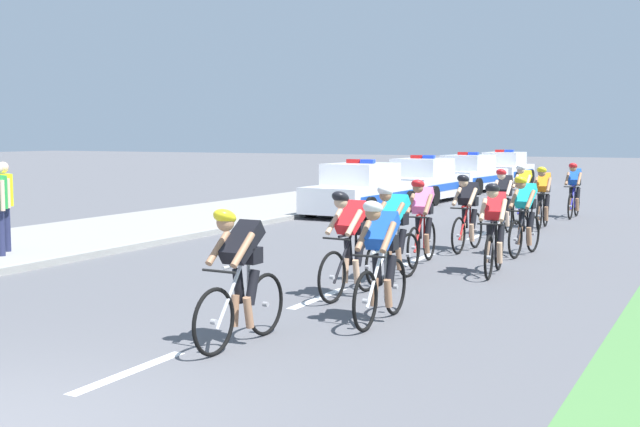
% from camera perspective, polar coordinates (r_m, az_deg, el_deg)
% --- Properties ---
extents(sidewalk_slab, '(4.47, 60.00, 0.12)m').
position_cam_1_polar(sidewalk_slab, '(22.20, -8.20, -0.26)').
color(sidewalk_slab, gray).
rests_on(sidewalk_slab, ground).
extents(kerb_edge, '(0.16, 60.00, 0.13)m').
position_cam_1_polar(kerb_edge, '(21.03, -3.41, -0.52)').
color(kerb_edge, '#9E9E99').
rests_on(kerb_edge, ground).
extents(lane_markings_centre, '(0.14, 17.60, 0.01)m').
position_cam_1_polar(lane_markings_centre, '(11.48, -0.13, -5.98)').
color(lane_markings_centre, white).
rests_on(lane_markings_centre, ground).
extents(cyclist_lead, '(0.42, 1.72, 1.56)m').
position_cam_1_polar(cyclist_lead, '(8.87, -5.68, -4.30)').
color(cyclist_lead, black).
rests_on(cyclist_lead, ground).
extents(cyclist_second, '(0.42, 1.72, 1.56)m').
position_cam_1_polar(cyclist_second, '(9.90, 4.28, -3.25)').
color(cyclist_second, black).
rests_on(cyclist_second, ground).
extents(cyclist_third, '(0.44, 1.72, 1.56)m').
position_cam_1_polar(cyclist_third, '(11.43, 2.11, -2.05)').
color(cyclist_third, black).
rests_on(cyclist_third, ground).
extents(cyclist_fourth, '(0.45, 1.72, 1.56)m').
position_cam_1_polar(cyclist_fourth, '(12.66, 5.16, -1.32)').
color(cyclist_fourth, black).
rests_on(cyclist_fourth, ground).
extents(cyclist_fifth, '(0.45, 1.72, 1.56)m').
position_cam_1_polar(cyclist_fifth, '(13.55, 12.16, -0.97)').
color(cyclist_fifth, black).
rests_on(cyclist_fifth, ground).
extents(cyclist_sixth, '(0.44, 1.72, 1.56)m').
position_cam_1_polar(cyclist_sixth, '(14.44, 7.16, -0.48)').
color(cyclist_sixth, black).
rests_on(cyclist_sixth, ground).
extents(cyclist_seventh, '(0.43, 1.72, 1.56)m').
position_cam_1_polar(cyclist_seventh, '(16.22, 10.31, 0.13)').
color(cyclist_seventh, black).
rests_on(cyclist_seventh, ground).
extents(cyclist_eighth, '(0.42, 1.72, 1.56)m').
position_cam_1_polar(cyclist_eighth, '(19.02, 12.77, 0.88)').
color(cyclist_eighth, black).
rests_on(cyclist_eighth, ground).
extents(cyclist_ninth, '(0.45, 1.72, 1.56)m').
position_cam_1_polar(cyclist_ninth, '(15.87, 14.18, -0.07)').
color(cyclist_ninth, black).
rests_on(cyclist_ninth, ground).
extents(cyclist_tenth, '(0.43, 1.72, 1.56)m').
position_cam_1_polar(cyclist_tenth, '(20.48, 15.39, 1.14)').
color(cyclist_tenth, black).
rests_on(cyclist_tenth, ground).
extents(cyclist_eleventh, '(0.42, 1.72, 1.56)m').
position_cam_1_polar(cyclist_eleventh, '(23.40, 17.42, 1.62)').
color(cyclist_eleventh, black).
rests_on(cyclist_eleventh, ground).
extents(cyclist_twelfth, '(0.43, 1.72, 1.56)m').
position_cam_1_polar(cyclist_twelfth, '(21.70, 14.09, 1.42)').
color(cyclist_twelfth, black).
rests_on(cyclist_twelfth, ground).
extents(police_car_nearest, '(2.12, 4.46, 1.59)m').
position_cam_1_polar(police_car_nearest, '(23.26, 2.96, 1.59)').
color(police_car_nearest, white).
rests_on(police_car_nearest, ground).
extents(police_car_second, '(2.10, 4.45, 1.59)m').
position_cam_1_polar(police_car_second, '(28.00, 7.28, 2.23)').
color(police_car_second, silver).
rests_on(police_car_second, ground).
extents(police_car_third, '(2.25, 4.52, 1.59)m').
position_cam_1_polar(police_car_third, '(32.99, 10.41, 2.69)').
color(police_car_third, silver).
rests_on(police_car_third, ground).
extents(police_car_furthest, '(2.00, 4.40, 1.59)m').
position_cam_1_polar(police_car_furthest, '(38.41, 12.85, 3.04)').
color(police_car_furthest, white).
rests_on(police_car_furthest, ground).
extents(spectator_closest, '(0.51, 0.34, 1.68)m').
position_cam_1_polar(spectator_closest, '(16.25, -21.32, 0.90)').
color(spectator_closest, '#23284C').
rests_on(spectator_closest, sidewalk_slab).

